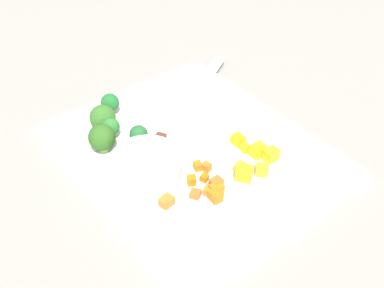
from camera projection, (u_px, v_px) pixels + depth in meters
name	position (u px, v px, depth m)	size (l,w,h in m)	color
ground_plane	(192.00, 154.00, 0.76)	(4.00, 4.00, 0.00)	gray
cutting_board	(192.00, 152.00, 0.75)	(0.43, 0.36, 0.01)	white
prep_bowl	(146.00, 167.00, 0.69)	(0.11, 0.11, 0.04)	white
chef_knife	(175.00, 121.00, 0.79)	(0.20, 0.32, 0.02)	silver
carrot_dice_0	(167.00, 202.00, 0.65)	(0.02, 0.02, 0.01)	orange
carrot_dice_1	(207.00, 167.00, 0.71)	(0.01, 0.01, 0.01)	orange
carrot_dice_2	(192.00, 180.00, 0.68)	(0.01, 0.01, 0.01)	orange
carrot_dice_3	(209.00, 191.00, 0.67)	(0.01, 0.01, 0.01)	orange
carrot_dice_4	(216.00, 183.00, 0.68)	(0.01, 0.02, 0.02)	orange
carrot_dice_5	(216.00, 189.00, 0.67)	(0.02, 0.02, 0.02)	orange
carrot_dice_6	(198.00, 166.00, 0.71)	(0.01, 0.01, 0.01)	orange
carrot_dice_7	(195.00, 194.00, 0.67)	(0.01, 0.01, 0.01)	orange
carrot_dice_8	(204.00, 178.00, 0.69)	(0.01, 0.01, 0.01)	orange
carrot_dice_9	(216.00, 196.00, 0.66)	(0.02, 0.02, 0.02)	orange
pepper_dice_0	(240.00, 168.00, 0.70)	(0.01, 0.02, 0.02)	yellow
pepper_dice_1	(238.00, 140.00, 0.75)	(0.02, 0.02, 0.02)	yellow
pepper_dice_2	(258.00, 150.00, 0.73)	(0.02, 0.02, 0.02)	yellow
pepper_dice_3	(245.00, 148.00, 0.74)	(0.01, 0.01, 0.01)	yellow
pepper_dice_4	(244.00, 173.00, 0.69)	(0.02, 0.02, 0.02)	yellow
pepper_dice_5	(262.00, 170.00, 0.70)	(0.02, 0.02, 0.02)	yellow
pepper_dice_6	(271.00, 155.00, 0.72)	(0.02, 0.02, 0.02)	yellow
broccoli_floret_0	(110.00, 103.00, 0.81)	(0.03, 0.03, 0.04)	#85B760
broccoli_floret_1	(102.00, 138.00, 0.73)	(0.04, 0.04, 0.05)	#95C05D
broccoli_floret_2	(103.00, 118.00, 0.78)	(0.04, 0.04, 0.04)	#97AF63
broccoli_floret_3	(139.00, 135.00, 0.74)	(0.03, 0.03, 0.04)	#8BC36B
broccoli_floret_4	(111.00, 127.00, 0.76)	(0.03, 0.03, 0.04)	#81B15A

